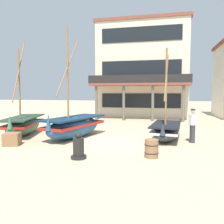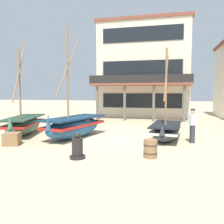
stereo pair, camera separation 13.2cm
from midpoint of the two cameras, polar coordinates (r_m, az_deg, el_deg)
ground_plane at (r=11.96m, az=-0.78°, el=-7.09°), size 120.00×120.00×0.00m
fishing_boat_near_left at (r=12.38m, az=13.63°, el=-4.51°), size 1.74×3.59×4.68m
fishing_boat_centre_large at (r=12.75m, az=-9.08°, el=-3.47°), size 2.46×4.49×5.88m
fishing_boat_far_right at (r=14.55m, az=-20.83°, el=-2.92°), size 2.47×4.43×5.48m
fisherman_by_hull at (r=11.94m, az=19.75°, el=-3.33°), size 0.42×0.39×1.68m
capstan_winch at (r=8.77m, az=-8.20°, el=-8.91°), size 0.59×0.59×0.98m
wooden_barrel at (r=8.92m, az=9.98°, el=-8.97°), size 0.56×0.56×0.70m
cargo_crate at (r=11.81m, az=-23.38°, el=-6.19°), size 0.89×0.89×0.58m
harbor_building_main at (r=25.05m, az=8.19°, el=10.17°), size 9.32×8.08×9.68m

